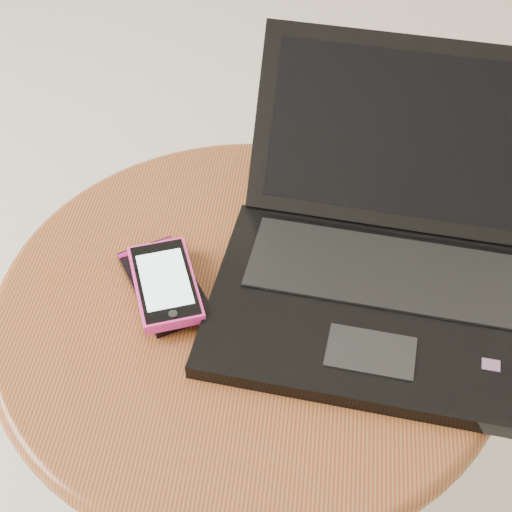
# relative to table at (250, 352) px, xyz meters

# --- Properties ---
(table) EXTENTS (0.57, 0.57, 0.45)m
(table) POSITION_rel_table_xyz_m (0.00, 0.00, 0.00)
(table) COLOR brown
(table) RESTS_ON ground
(laptop) EXTENTS (0.38, 0.39, 0.20)m
(laptop) POSITION_rel_table_xyz_m (0.14, 0.04, 0.13)
(laptop) COLOR black
(laptop) RESTS_ON table
(phone_black) EXTENTS (0.12, 0.14, 0.01)m
(phone_black) POSITION_rel_table_xyz_m (-0.10, 0.01, 0.10)
(phone_black) COLOR black
(phone_black) RESTS_ON table
(phone_pink) EXTENTS (0.10, 0.13, 0.01)m
(phone_pink) POSITION_rel_table_xyz_m (-0.09, -0.00, 0.11)
(phone_pink) COLOR #FD319D
(phone_pink) RESTS_ON phone_black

